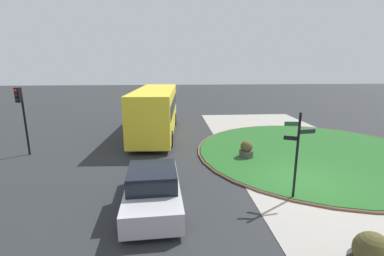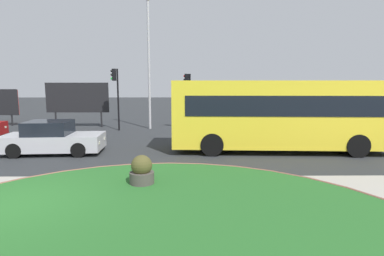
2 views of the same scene
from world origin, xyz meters
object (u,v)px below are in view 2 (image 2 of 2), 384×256
at_px(car_trailing, 52,139).
at_px(traffic_light_near, 188,89).
at_px(planter_kerbside, 142,172).
at_px(lamppost_tall, 149,60).
at_px(bus_yellow, 279,114).
at_px(billboard_left, 78,98).
at_px(traffic_light_far, 116,86).

relative_size(car_trailing, traffic_light_near, 1.18).
bearing_deg(planter_kerbside, lamppost_tall, 95.74).
xyz_separation_m(car_trailing, lamppost_tall, (3.46, 7.69, 4.02)).
height_order(bus_yellow, traffic_light_near, traffic_light_near).
xyz_separation_m(traffic_light_near, billboard_left, (-7.82, 1.14, -0.68)).
xyz_separation_m(bus_yellow, traffic_light_near, (-4.24, 6.88, 1.00)).
distance_m(bus_yellow, lamppost_tall, 10.40).
bearing_deg(planter_kerbside, bus_yellow, 42.11).
distance_m(traffic_light_far, lamppost_tall, 2.84).
bearing_deg(car_trailing, lamppost_tall, 62.73).
height_order(car_trailing, planter_kerbside, car_trailing).
bearing_deg(traffic_light_near, planter_kerbside, 94.05).
bearing_deg(car_trailing, traffic_light_far, 75.88).
bearing_deg(planter_kerbside, billboard_left, 116.14).
bearing_deg(bus_yellow, planter_kerbside, -135.10).
bearing_deg(traffic_light_far, billboard_left, -43.47).
height_order(bus_yellow, planter_kerbside, bus_yellow).
bearing_deg(billboard_left, car_trailing, -78.83).
bearing_deg(traffic_light_near, traffic_light_far, 15.97).
distance_m(car_trailing, traffic_light_far, 7.39).
height_order(traffic_light_far, billboard_left, traffic_light_far).
bearing_deg(traffic_light_near, bus_yellow, 132.29).
bearing_deg(traffic_light_far, traffic_light_near, 168.99).
xyz_separation_m(bus_yellow, billboard_left, (-12.06, 8.02, 0.32)).
xyz_separation_m(lamppost_tall, billboard_left, (-5.19, 0.78, -2.62)).
height_order(lamppost_tall, planter_kerbside, lamppost_tall).
bearing_deg(billboard_left, traffic_light_far, -27.55).
distance_m(car_trailing, traffic_light_near, 9.75).
height_order(traffic_light_near, billboard_left, traffic_light_near).
distance_m(traffic_light_near, billboard_left, 7.93).
distance_m(bus_yellow, car_trailing, 10.39).
xyz_separation_m(car_trailing, billboard_left, (-1.73, 8.47, 1.40)).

